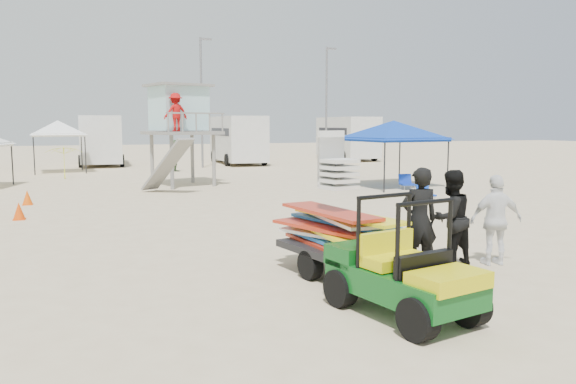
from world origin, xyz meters
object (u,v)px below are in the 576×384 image
object	(u,v)px
utility_cart	(403,263)
lifeguard_tower	(179,112)
surf_trailer	(336,224)
man_left	(419,220)
canopy_blue	(394,124)

from	to	relation	value
utility_cart	lifeguard_tower	distance (m)	18.39
utility_cart	surf_trailer	world-z (taller)	surf_trailer
surf_trailer	man_left	world-z (taller)	surf_trailer
lifeguard_tower	canopy_blue	world-z (taller)	lifeguard_tower
canopy_blue	man_left	bearing A→B (deg)	-117.43
surf_trailer	lifeguard_tower	xyz separation A→B (m)	(-0.52, 15.88, 2.30)
surf_trailer	man_left	bearing A→B (deg)	-11.20
man_left	canopy_blue	distance (m)	14.64
man_left	lifeguard_tower	xyz separation A→B (m)	(-2.04, 16.18, 2.27)
utility_cart	lifeguard_tower	xyz separation A→B (m)	(-0.52, 18.22, 2.46)
man_left	lifeguard_tower	bearing A→B (deg)	-76.21
utility_cart	lifeguard_tower	world-z (taller)	lifeguard_tower
utility_cart	canopy_blue	world-z (taller)	canopy_blue
surf_trailer	man_left	xyz separation A→B (m)	(1.52, -0.30, 0.03)
surf_trailer	man_left	distance (m)	1.55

